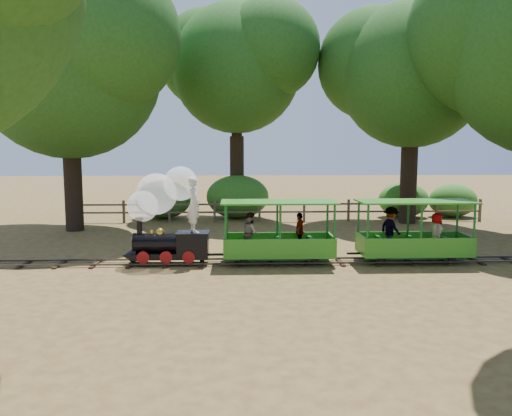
{
  "coord_description": "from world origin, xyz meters",
  "views": [
    {
      "loc": [
        -1.93,
        -14.01,
        3.32
      ],
      "look_at": [
        -1.42,
        0.5,
        1.55
      ],
      "focal_mm": 35.0,
      "sensor_mm": 36.0,
      "label": 1
    }
  ],
  "objects_px": {
    "fence": "(282,209)",
    "locomotive": "(165,208)",
    "carriage_front": "(276,238)",
    "carriage_rear": "(410,236)"
  },
  "relations": [
    {
      "from": "carriage_rear",
      "to": "fence",
      "type": "distance_m",
      "value": 8.52
    },
    {
      "from": "locomotive",
      "to": "carriage_front",
      "type": "distance_m",
      "value": 3.27
    },
    {
      "from": "locomotive",
      "to": "carriage_front",
      "type": "xyz_separation_m",
      "value": [
        3.16,
        -0.06,
        -0.87
      ]
    },
    {
      "from": "locomotive",
      "to": "carriage_front",
      "type": "relative_size",
      "value": 0.87
    },
    {
      "from": "carriage_front",
      "to": "carriage_rear",
      "type": "bearing_deg",
      "value": 0.61
    },
    {
      "from": "locomotive",
      "to": "fence",
      "type": "relative_size",
      "value": 0.16
    },
    {
      "from": "carriage_front",
      "to": "carriage_rear",
      "type": "distance_m",
      "value": 3.91
    },
    {
      "from": "locomotive",
      "to": "carriage_rear",
      "type": "relative_size",
      "value": 0.87
    },
    {
      "from": "fence",
      "to": "locomotive",
      "type": "bearing_deg",
      "value": -116.87
    },
    {
      "from": "locomotive",
      "to": "carriage_rear",
      "type": "distance_m",
      "value": 7.11
    }
  ]
}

